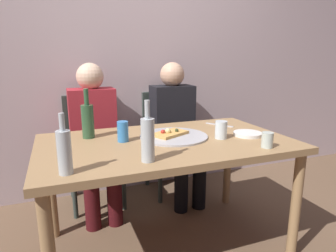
{
  "coord_description": "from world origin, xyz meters",
  "views": [
    {
      "loc": [
        -0.6,
        -1.59,
        1.22
      ],
      "look_at": [
        0.07,
        0.15,
        0.77
      ],
      "focal_mm": 31.23,
      "sensor_mm": 36.0,
      "label": 1
    }
  ],
  "objects_px": {
    "guest_in_sweater": "(95,132)",
    "guest_in_beanie": "(176,125)",
    "pizza_tray": "(174,136)",
    "table_knife": "(219,125)",
    "beer_bottle": "(148,139)",
    "pizza_slice_last": "(170,133)",
    "dining_table": "(166,152)",
    "tumbler_near": "(221,130)",
    "wine_bottle": "(88,120)",
    "chair_left": "(93,142)",
    "plate_stack": "(248,134)",
    "tumbler_far": "(267,140)",
    "chair_right": "(170,135)",
    "soda_can": "(123,132)",
    "water_bottle": "(64,151)"
  },
  "relations": [
    {
      "from": "guest_in_sweater",
      "to": "guest_in_beanie",
      "type": "xyz_separation_m",
      "value": [
        0.69,
        0.0,
        0.0
      ]
    },
    {
      "from": "pizza_tray",
      "to": "table_knife",
      "type": "distance_m",
      "value": 0.47
    },
    {
      "from": "beer_bottle",
      "to": "pizza_slice_last",
      "type": "bearing_deg",
      "value": 55.29
    },
    {
      "from": "dining_table",
      "to": "tumbler_near",
      "type": "bearing_deg",
      "value": -13.51
    },
    {
      "from": "wine_bottle",
      "to": "chair_left",
      "type": "distance_m",
      "value": 0.69
    },
    {
      "from": "pizza_slice_last",
      "to": "table_knife",
      "type": "bearing_deg",
      "value": 19.87
    },
    {
      "from": "dining_table",
      "to": "tumbler_near",
      "type": "xyz_separation_m",
      "value": [
        0.33,
        -0.08,
        0.13
      ]
    },
    {
      "from": "dining_table",
      "to": "wine_bottle",
      "type": "distance_m",
      "value": 0.52
    },
    {
      "from": "wine_bottle",
      "to": "beer_bottle",
      "type": "xyz_separation_m",
      "value": [
        0.22,
        -0.53,
        0.0
      ]
    },
    {
      "from": "pizza_tray",
      "to": "wine_bottle",
      "type": "relative_size",
      "value": 1.39
    },
    {
      "from": "dining_table",
      "to": "plate_stack",
      "type": "height_order",
      "value": "plate_stack"
    },
    {
      "from": "tumbler_far",
      "to": "chair_right",
      "type": "xyz_separation_m",
      "value": [
        -0.13,
        1.17,
        -0.25
      ]
    },
    {
      "from": "guest_in_sweater",
      "to": "pizza_tray",
      "type": "bearing_deg",
      "value": 122.93
    },
    {
      "from": "tumbler_near",
      "to": "table_knife",
      "type": "relative_size",
      "value": 0.5
    },
    {
      "from": "table_knife",
      "to": "guest_in_sweater",
      "type": "bearing_deg",
      "value": 28.88
    },
    {
      "from": "soda_can",
      "to": "tumbler_far",
      "type": "bearing_deg",
      "value": -29.1
    },
    {
      "from": "beer_bottle",
      "to": "soda_can",
      "type": "bearing_deg",
      "value": 96.01
    },
    {
      "from": "soda_can",
      "to": "chair_left",
      "type": "distance_m",
      "value": 0.82
    },
    {
      "from": "pizza_tray",
      "to": "chair_right",
      "type": "xyz_separation_m",
      "value": [
        0.28,
        0.79,
        -0.21
      ]
    },
    {
      "from": "beer_bottle",
      "to": "chair_left",
      "type": "distance_m",
      "value": 1.19
    },
    {
      "from": "plate_stack",
      "to": "chair_right",
      "type": "xyz_separation_m",
      "value": [
        -0.18,
        0.92,
        -0.22
      ]
    },
    {
      "from": "water_bottle",
      "to": "guest_in_sweater",
      "type": "xyz_separation_m",
      "value": [
        0.24,
        1.01,
        -0.18
      ]
    },
    {
      "from": "guest_in_sweater",
      "to": "dining_table",
      "type": "bearing_deg",
      "value": 116.67
    },
    {
      "from": "tumbler_far",
      "to": "guest_in_sweater",
      "type": "xyz_separation_m",
      "value": [
        -0.82,
        1.02,
        -0.12
      ]
    },
    {
      "from": "chair_right",
      "to": "pizza_slice_last",
      "type": "bearing_deg",
      "value": 68.85
    },
    {
      "from": "water_bottle",
      "to": "wine_bottle",
      "type": "bearing_deg",
      "value": 74.49
    },
    {
      "from": "dining_table",
      "to": "tumbler_far",
      "type": "bearing_deg",
      "value": -35.03
    },
    {
      "from": "chair_right",
      "to": "tumbler_far",
      "type": "bearing_deg",
      "value": 96.22
    },
    {
      "from": "wine_bottle",
      "to": "soda_can",
      "type": "xyz_separation_m",
      "value": [
        0.18,
        -0.16,
        -0.05
      ]
    },
    {
      "from": "dining_table",
      "to": "soda_can",
      "type": "bearing_deg",
      "value": 164.24
    },
    {
      "from": "table_knife",
      "to": "guest_in_beanie",
      "type": "bearing_deg",
      "value": -13.79
    },
    {
      "from": "tumbler_far",
      "to": "plate_stack",
      "type": "distance_m",
      "value": 0.26
    },
    {
      "from": "guest_in_sweater",
      "to": "guest_in_beanie",
      "type": "bearing_deg",
      "value": -180.0
    },
    {
      "from": "beer_bottle",
      "to": "chair_right",
      "type": "distance_m",
      "value": 1.31
    },
    {
      "from": "pizza_slice_last",
      "to": "beer_bottle",
      "type": "xyz_separation_m",
      "value": [
        -0.26,
        -0.37,
        0.09
      ]
    },
    {
      "from": "soda_can",
      "to": "beer_bottle",
      "type": "bearing_deg",
      "value": -83.99
    },
    {
      "from": "table_knife",
      "to": "guest_in_beanie",
      "type": "height_order",
      "value": "guest_in_beanie"
    },
    {
      "from": "wine_bottle",
      "to": "soda_can",
      "type": "height_order",
      "value": "wine_bottle"
    },
    {
      "from": "wine_bottle",
      "to": "water_bottle",
      "type": "xyz_separation_m",
      "value": [
        -0.15,
        -0.56,
        -0.01
      ]
    },
    {
      "from": "pizza_tray",
      "to": "beer_bottle",
      "type": "height_order",
      "value": "beer_bottle"
    },
    {
      "from": "wine_bottle",
      "to": "tumbler_near",
      "type": "xyz_separation_m",
      "value": [
        0.76,
        -0.31,
        -0.06
      ]
    },
    {
      "from": "plate_stack",
      "to": "tumbler_near",
      "type": "bearing_deg",
      "value": 179.77
    },
    {
      "from": "table_knife",
      "to": "plate_stack",
      "type": "bearing_deg",
      "value": 151.39
    },
    {
      "from": "pizza_slice_last",
      "to": "chair_left",
      "type": "distance_m",
      "value": 0.89
    },
    {
      "from": "plate_stack",
      "to": "guest_in_beanie",
      "type": "distance_m",
      "value": 0.79
    },
    {
      "from": "dining_table",
      "to": "guest_in_beanie",
      "type": "bearing_deg",
      "value": 63.19
    },
    {
      "from": "pizza_slice_last",
      "to": "chair_left",
      "type": "relative_size",
      "value": 0.28
    },
    {
      "from": "guest_in_sweater",
      "to": "guest_in_beanie",
      "type": "height_order",
      "value": "same"
    },
    {
      "from": "table_knife",
      "to": "guest_in_sweater",
      "type": "distance_m",
      "value": 0.97
    },
    {
      "from": "dining_table",
      "to": "pizza_slice_last",
      "type": "xyz_separation_m",
      "value": [
        0.05,
        0.07,
        0.1
      ]
    }
  ]
}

